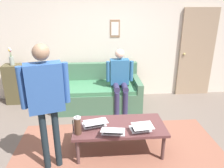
{
  "coord_description": "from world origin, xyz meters",
  "views": [
    {
      "loc": [
        0.24,
        2.75,
        2.12
      ],
      "look_at": [
        -0.03,
        -0.79,
        0.8
      ],
      "focal_mm": 34.79,
      "sensor_mm": 36.0,
      "label": 1
    }
  ],
  "objects_px": {
    "couch": "(98,92)",
    "laptop_center": "(95,124)",
    "coffee_table": "(119,128)",
    "person_seated": "(120,77)",
    "flower_vase": "(11,59)",
    "person_standing": "(46,94)",
    "interior_door": "(197,53)",
    "side_shelf": "(16,84)",
    "laptop_right": "(141,128)",
    "french_press": "(78,125)",
    "laptop_left": "(113,131)"
  },
  "relations": [
    {
      "from": "french_press",
      "to": "person_seated",
      "type": "xyz_separation_m",
      "value": [
        -0.75,
        -1.56,
        0.16
      ]
    },
    {
      "from": "laptop_left",
      "to": "laptop_right",
      "type": "relative_size",
      "value": 1.1
    },
    {
      "from": "couch",
      "to": "laptop_center",
      "type": "bearing_deg",
      "value": 87.37
    },
    {
      "from": "coffee_table",
      "to": "person_seated",
      "type": "height_order",
      "value": "person_seated"
    },
    {
      "from": "interior_door",
      "to": "flower_vase",
      "type": "distance_m",
      "value": 4.17
    },
    {
      "from": "french_press",
      "to": "person_standing",
      "type": "height_order",
      "value": "person_standing"
    },
    {
      "from": "laptop_left",
      "to": "side_shelf",
      "type": "height_order",
      "value": "side_shelf"
    },
    {
      "from": "french_press",
      "to": "flower_vase",
      "type": "xyz_separation_m",
      "value": [
        1.53,
        -2.09,
        0.45
      ]
    },
    {
      "from": "couch",
      "to": "laptop_left",
      "type": "distance_m",
      "value": 1.84
    },
    {
      "from": "laptop_center",
      "to": "interior_door",
      "type": "bearing_deg",
      "value": -139.07
    },
    {
      "from": "couch",
      "to": "laptop_right",
      "type": "distance_m",
      "value": 1.87
    },
    {
      "from": "coffee_table",
      "to": "laptop_right",
      "type": "distance_m",
      "value": 0.34
    },
    {
      "from": "interior_door",
      "to": "person_standing",
      "type": "height_order",
      "value": "interior_door"
    },
    {
      "from": "interior_door",
      "to": "laptop_right",
      "type": "bearing_deg",
      "value": 52.05
    },
    {
      "from": "coffee_table",
      "to": "laptop_center",
      "type": "relative_size",
      "value": 3.38
    },
    {
      "from": "person_seated",
      "to": "laptop_right",
      "type": "bearing_deg",
      "value": 94.8
    },
    {
      "from": "couch",
      "to": "laptop_center",
      "type": "xyz_separation_m",
      "value": [
        0.07,
        1.6,
        0.18
      ]
    },
    {
      "from": "side_shelf",
      "to": "person_seated",
      "type": "height_order",
      "value": "person_seated"
    },
    {
      "from": "laptop_left",
      "to": "person_standing",
      "type": "distance_m",
      "value": 1.04
    },
    {
      "from": "interior_door",
      "to": "laptop_center",
      "type": "bearing_deg",
      "value": 40.93
    },
    {
      "from": "flower_vase",
      "to": "person_seated",
      "type": "bearing_deg",
      "value": 166.85
    },
    {
      "from": "couch",
      "to": "laptop_left",
      "type": "xyz_separation_m",
      "value": [
        -0.18,
        1.82,
        0.18
      ]
    },
    {
      "from": "couch",
      "to": "laptop_left",
      "type": "bearing_deg",
      "value": 95.68
    },
    {
      "from": "coffee_table",
      "to": "flower_vase",
      "type": "bearing_deg",
      "value": -42.1
    },
    {
      "from": "interior_door",
      "to": "coffee_table",
      "type": "distance_m",
      "value": 3.0
    },
    {
      "from": "coffee_table",
      "to": "laptop_center",
      "type": "xyz_separation_m",
      "value": [
        0.36,
        -0.01,
        0.08
      ]
    },
    {
      "from": "coffee_table",
      "to": "flower_vase",
      "type": "relative_size",
      "value": 3.55
    },
    {
      "from": "laptop_right",
      "to": "side_shelf",
      "type": "height_order",
      "value": "side_shelf"
    },
    {
      "from": "laptop_left",
      "to": "laptop_center",
      "type": "relative_size",
      "value": 0.92
    },
    {
      "from": "coffee_table",
      "to": "flower_vase",
      "type": "height_order",
      "value": "flower_vase"
    },
    {
      "from": "laptop_left",
      "to": "interior_door",
      "type": "bearing_deg",
      "value": -133.0
    },
    {
      "from": "person_seated",
      "to": "laptop_left",
      "type": "bearing_deg",
      "value": 80.54
    },
    {
      "from": "person_seated",
      "to": "french_press",
      "type": "bearing_deg",
      "value": 64.29
    },
    {
      "from": "coffee_table",
      "to": "laptop_right",
      "type": "xyz_separation_m",
      "value": [
        -0.29,
        0.16,
        0.09
      ]
    },
    {
      "from": "side_shelf",
      "to": "person_standing",
      "type": "bearing_deg",
      "value": 118.22
    },
    {
      "from": "couch",
      "to": "person_seated",
      "type": "distance_m",
      "value": 0.66
    },
    {
      "from": "couch",
      "to": "coffee_table",
      "type": "height_order",
      "value": "couch"
    },
    {
      "from": "laptop_center",
      "to": "person_seated",
      "type": "height_order",
      "value": "person_seated"
    },
    {
      "from": "person_seated",
      "to": "side_shelf",
      "type": "bearing_deg",
      "value": -13.19
    },
    {
      "from": "laptop_center",
      "to": "french_press",
      "type": "distance_m",
      "value": 0.3
    },
    {
      "from": "french_press",
      "to": "coffee_table",
      "type": "bearing_deg",
      "value": -163.47
    },
    {
      "from": "interior_door",
      "to": "french_press",
      "type": "relative_size",
      "value": 7.21
    },
    {
      "from": "interior_door",
      "to": "side_shelf",
      "type": "xyz_separation_m",
      "value": [
        4.17,
        0.18,
        -0.58
      ]
    },
    {
      "from": "laptop_right",
      "to": "french_press",
      "type": "xyz_separation_m",
      "value": [
        0.88,
        0.01,
        0.09
      ]
    },
    {
      "from": "laptop_right",
      "to": "french_press",
      "type": "relative_size",
      "value": 1.17
    },
    {
      "from": "laptop_left",
      "to": "flower_vase",
      "type": "bearing_deg",
      "value": -46.62
    },
    {
      "from": "coffee_table",
      "to": "flower_vase",
      "type": "distance_m",
      "value": 2.92
    },
    {
      "from": "flower_vase",
      "to": "person_standing",
      "type": "relative_size",
      "value": 0.22
    },
    {
      "from": "couch",
      "to": "flower_vase",
      "type": "bearing_deg",
      "value": -9.47
    },
    {
      "from": "interior_door",
      "to": "person_standing",
      "type": "distance_m",
      "value": 3.82
    }
  ]
}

